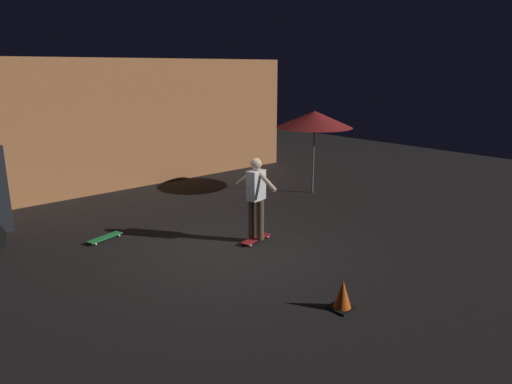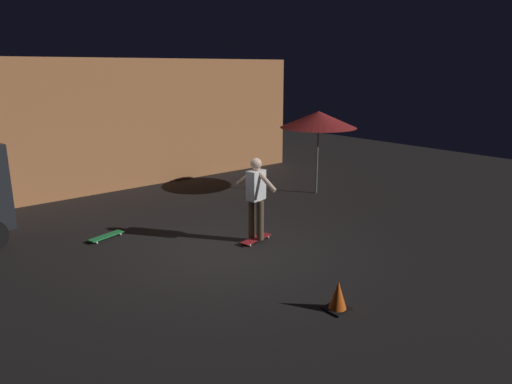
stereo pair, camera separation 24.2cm
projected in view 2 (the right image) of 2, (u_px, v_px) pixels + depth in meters
name	position (u px, v px, depth m)	size (l,w,h in m)	color
ground_plane	(228.00, 251.00, 9.18)	(28.00, 28.00, 0.00)	black
low_building	(118.00, 117.00, 15.55)	(10.64, 4.48, 3.70)	#C67A47
patio_umbrella	(318.00, 119.00, 12.89)	(2.10, 2.10, 2.30)	slate
skateboard_ridden	(256.00, 239.00, 9.67)	(0.80, 0.36, 0.07)	#AD1E23
skateboard_spare	(106.00, 236.00, 9.83)	(0.80, 0.40, 0.07)	green
skater	(256.00, 193.00, 9.42)	(0.42, 0.98, 1.67)	brown
traffic_cone	(338.00, 297.00, 6.91)	(0.34, 0.34, 0.46)	black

